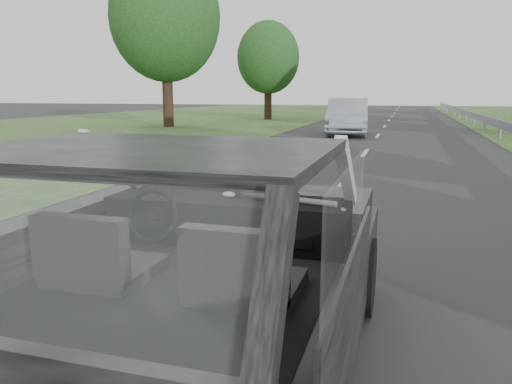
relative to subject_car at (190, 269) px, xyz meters
The scene contains 9 objects.
subject_car is the anchor object (origin of this frame).
dashboard 0.64m from the subject_car, 90.00° to the left, with size 1.58×0.45×0.30m, color black.
driver_seat 0.52m from the subject_car, 144.06° to the right, with size 0.50×0.72×0.42m, color black.
passenger_seat 0.52m from the subject_car, 35.94° to the right, with size 0.50×0.72×0.42m, color black.
steering_wheel 0.55m from the subject_car, 140.48° to the left, with size 0.36×0.36×0.04m, color black.
cat 0.78m from the subject_car, 69.95° to the left, with size 0.60×0.19×0.27m, color slate.
other_car 18.43m from the subject_car, 93.91° to the left, with size 1.78×4.50×1.48m, color #949EAB.
tree_5 23.33m from the subject_car, 116.88° to the left, with size 5.37×5.37×8.13m, color #1B4118, non-canonical shape.
tree_6 30.21m from the subject_car, 104.63° to the left, with size 3.96×3.96×6.00m, color #1B4118, non-canonical shape.
Camera 1 is at (1.11, -2.39, 1.68)m, focal length 35.00 mm.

